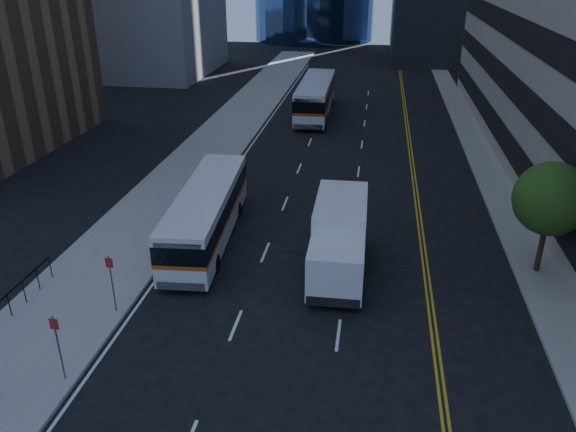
# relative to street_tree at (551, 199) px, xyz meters

# --- Properties ---
(ground) EXTENTS (160.00, 160.00, 0.00)m
(ground) POSITION_rel_street_tree_xyz_m (-9.00, -8.00, -3.64)
(ground) COLOR black
(ground) RESTS_ON ground
(sidewalk_west) EXTENTS (5.00, 90.00, 0.15)m
(sidewalk_west) POSITION_rel_street_tree_xyz_m (-19.50, 17.00, -3.57)
(sidewalk_west) COLOR gray
(sidewalk_west) RESTS_ON ground
(sidewalk_east) EXTENTS (2.00, 90.00, 0.15)m
(sidewalk_east) POSITION_rel_street_tree_xyz_m (-0.00, 17.00, -3.57)
(sidewalk_east) COLOR gray
(sidewalk_east) RESTS_ON ground
(street_tree) EXTENTS (3.20, 3.20, 5.10)m
(street_tree) POSITION_rel_street_tree_xyz_m (0.00, 0.00, 0.00)
(street_tree) COLOR #332114
(street_tree) RESTS_ON sidewalk_east
(bus_front) EXTENTS (3.04, 10.73, 2.73)m
(bus_front) POSITION_rel_street_tree_xyz_m (-15.60, 0.89, -2.15)
(bus_front) COLOR silver
(bus_front) RESTS_ON ground
(bus_rear) EXTENTS (2.74, 11.94, 3.07)m
(bus_rear) POSITION_rel_street_tree_xyz_m (-13.00, 26.19, -1.96)
(bus_rear) COLOR silver
(bus_rear) RESTS_ON ground
(box_truck) EXTENTS (2.37, 6.66, 3.17)m
(box_truck) POSITION_rel_street_tree_xyz_m (-8.88, -1.19, -1.97)
(box_truck) COLOR white
(box_truck) RESTS_ON ground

